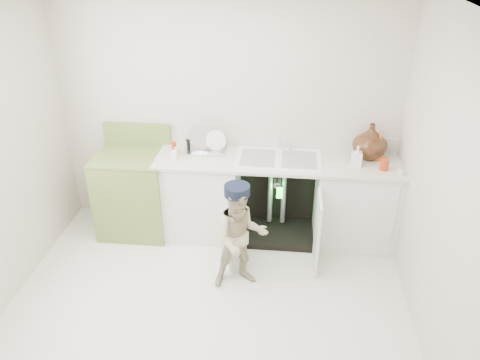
% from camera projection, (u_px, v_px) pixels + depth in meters
% --- Properties ---
extents(ground, '(3.50, 3.50, 0.00)m').
position_uv_depth(ground, '(207.00, 310.00, 4.06)').
color(ground, beige).
rests_on(ground, ground).
extents(room_shell, '(6.00, 5.50, 1.26)m').
position_uv_depth(room_shell, '(201.00, 185.00, 3.46)').
color(room_shell, '#BEB2A3').
rests_on(room_shell, ground).
extents(counter_run, '(2.44, 1.02, 1.25)m').
position_uv_depth(counter_run, '(280.00, 195.00, 4.84)').
color(counter_run, white).
rests_on(counter_run, ground).
extents(avocado_stove, '(0.72, 0.65, 1.11)m').
position_uv_depth(avocado_stove, '(135.00, 191.00, 4.96)').
color(avocado_stove, olive).
rests_on(avocado_stove, ground).
extents(repair_worker, '(0.65, 0.73, 1.03)m').
position_uv_depth(repair_worker, '(241.00, 237.00, 4.13)').
color(repair_worker, '#C4B68D').
rests_on(repair_worker, ground).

